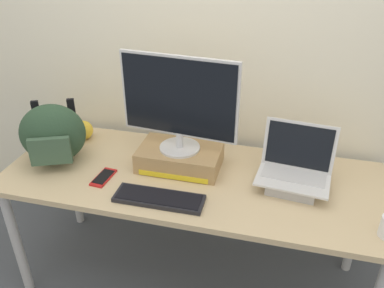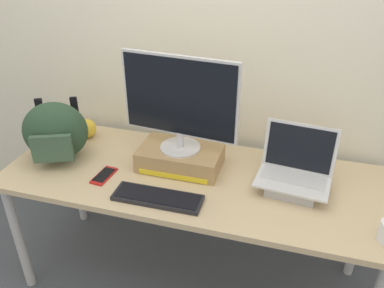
{
  "view_description": "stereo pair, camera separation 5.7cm",
  "coord_description": "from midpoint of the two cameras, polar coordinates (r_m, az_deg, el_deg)",
  "views": [
    {
      "loc": [
        0.4,
        -1.57,
        1.83
      ],
      "look_at": [
        0.0,
        0.0,
        0.9
      ],
      "focal_mm": 36.93,
      "sensor_mm": 36.0,
      "label": 1
    },
    {
      "loc": [
        0.45,
        -1.56,
        1.83
      ],
      "look_at": [
        0.0,
        0.0,
        0.9
      ],
      "focal_mm": 36.93,
      "sensor_mm": 36.0,
      "label": 2
    }
  ],
  "objects": [
    {
      "name": "open_laptop",
      "position": [
        1.91,
        15.31,
        -4.74
      ],
      "size": [
        0.35,
        0.27,
        0.29
      ],
      "rotation": [
        0.0,
        0.0,
        -0.11
      ],
      "color": "#ADADB2",
      "rests_on": "desk"
    },
    {
      "name": "desktop_monitor",
      "position": [
        1.87,
        -0.93,
        6.0
      ],
      "size": [
        0.58,
        0.2,
        0.48
      ],
      "rotation": [
        0.0,
        0.0,
        -0.1
      ],
      "color": "silver",
      "rests_on": "toner_box_yellow"
    },
    {
      "name": "back_wall",
      "position": [
        2.13,
        4.38,
        15.31
      ],
      "size": [
        7.0,
        0.1,
        2.6
      ],
      "primitive_type": "cube",
      "color": "silver",
      "rests_on": "ground"
    },
    {
      "name": "external_keyboard",
      "position": [
        1.8,
        -4.07,
        -7.73
      ],
      "size": [
        0.41,
        0.13,
        0.02
      ],
      "rotation": [
        0.0,
        0.0,
        0.01
      ],
      "color": "black",
      "rests_on": "desk"
    },
    {
      "name": "plush_toy",
      "position": [
        2.35,
        -14.29,
        2.2
      ],
      "size": [
        0.11,
        0.11,
        0.11
      ],
      "color": "gold",
      "rests_on": "desk"
    },
    {
      "name": "toner_box_yellow",
      "position": [
        2.01,
        -0.85,
        -1.92
      ],
      "size": [
        0.41,
        0.26,
        0.1
      ],
      "color": "#A88456",
      "rests_on": "desk"
    },
    {
      "name": "desk",
      "position": [
        2.0,
        0.83,
        -6.18
      ],
      "size": [
        1.88,
        0.72,
        0.72
      ],
      "color": "tan",
      "rests_on": "ground"
    },
    {
      "name": "cell_phone",
      "position": [
        1.99,
        -11.79,
        -4.49
      ],
      "size": [
        0.08,
        0.16,
        0.01
      ],
      "rotation": [
        0.0,
        0.0,
        -0.09
      ],
      "color": "red",
      "rests_on": "desk"
    },
    {
      "name": "ground_plane",
      "position": [
        2.44,
        0.71,
        -18.72
      ],
      "size": [
        20.0,
        20.0,
        0.0
      ],
      "primitive_type": "plane",
      "color": "#474C56"
    },
    {
      "name": "messenger_backpack",
      "position": [
        2.13,
        -18.39,
        1.69
      ],
      "size": [
        0.39,
        0.33,
        0.32
      ],
      "rotation": [
        0.0,
        0.0,
        0.4
      ],
      "color": "#28422D",
      "rests_on": "desk"
    }
  ]
}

